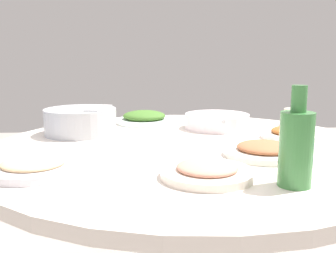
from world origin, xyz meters
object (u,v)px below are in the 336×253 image
round_dining_table (187,179)px  dish_stirfry (292,134)px  dish_tofu_braise (264,150)px  dish_greens (144,118)px  green_bottle (296,146)px  dish_noodles (34,166)px  tea_cup_near (293,117)px  rice_bowl (81,121)px  dish_shrimp (207,171)px  soup_bowl (217,122)px

round_dining_table → dish_stirfry: bearing=100.4°
round_dining_table → dish_tofu_braise: size_ratio=5.49×
dish_tofu_braise → dish_greens: bearing=-149.9°
dish_stirfry → green_bottle: (0.51, -0.20, 0.08)m
dish_noodles → tea_cup_near: 1.14m
dish_tofu_braise → tea_cup_near: size_ratio=3.08×
rice_bowl → round_dining_table: bearing=59.8°
dish_stirfry → green_bottle: green_bottle is taller
round_dining_table → rice_bowl: rice_bowl is taller
dish_greens → dish_stirfry: (0.37, 0.53, -0.01)m
dish_noodles → green_bottle: green_bottle is taller
dish_greens → green_bottle: green_bottle is taller
dish_noodles → dish_stirfry: size_ratio=1.14×
dish_tofu_braise → green_bottle: bearing=-4.3°
dish_shrimp → rice_bowl: bearing=-146.3°
dish_shrimp → dish_noodles: dish_shrimp is taller
round_dining_table → dish_noodles: (0.27, -0.44, 0.14)m
dish_tofu_braise → round_dining_table: bearing=-127.4°
soup_bowl → green_bottle: (0.73, 0.03, 0.07)m
round_dining_table → dish_tofu_braise: bearing=52.6°
rice_bowl → green_bottle: bearing=41.3°
dish_noodles → dish_stirfry: dish_stirfry is taller
round_dining_table → dish_tofu_braise: dish_tofu_braise is taller
rice_bowl → dish_greens: 0.33m
green_bottle → tea_cup_near: size_ratio=2.93×
rice_bowl → dish_noodles: 0.50m
dish_shrimp → dish_greens: size_ratio=0.96×
rice_bowl → dish_tofu_braise: rice_bowl is taller
dish_shrimp → tea_cup_near: tea_cup_near is taller
dish_greens → dish_stirfry: size_ratio=1.12×
soup_bowl → dish_noodles: 0.83m
rice_bowl → tea_cup_near: size_ratio=3.43×
round_dining_table → dish_noodles: size_ratio=5.43×
dish_noodles → dish_greens: bearing=156.9°
round_dining_table → rice_bowl: size_ratio=4.93×
rice_bowl → dish_noodles: size_ratio=1.10×
rice_bowl → dish_stirfry: 0.80m
tea_cup_near → green_bottle: bearing=-22.2°
round_dining_table → green_bottle: (0.43, 0.19, 0.22)m
round_dining_table → dish_tofu_braise: (0.16, 0.21, 0.14)m
dish_shrimp → dish_stirfry: bearing=137.4°
dish_greens → tea_cup_near: 0.66m
dish_stirfry → tea_cup_near: size_ratio=2.75×
rice_bowl → dish_stirfry: size_ratio=1.25×
tea_cup_near → dish_shrimp: bearing=-35.9°
round_dining_table → green_bottle: 0.52m
soup_bowl → dish_stirfry: 0.32m
soup_bowl → green_bottle: 0.73m
tea_cup_near → dish_stirfry: bearing=-23.1°
rice_bowl → green_bottle: 0.88m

